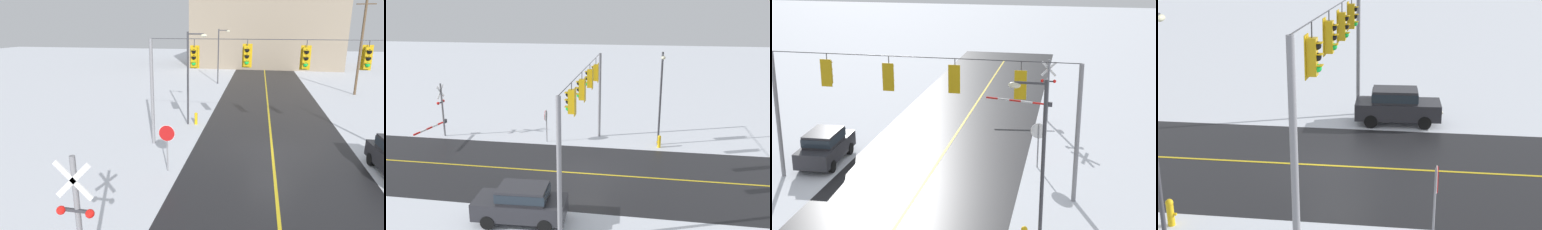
{
  "view_description": "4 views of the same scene",
  "coord_description": "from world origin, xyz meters",
  "views": [
    {
      "loc": [
        -1.05,
        -17.76,
        6.9
      ],
      "look_at": [
        -3.96,
        -3.36,
        2.85
      ],
      "focal_mm": 30.49,
      "sensor_mm": 36.0,
      "label": 1
    },
    {
      "loc": [
        21.01,
        3.11,
        9.42
      ],
      "look_at": [
        -3.4,
        -1.0,
        2.58
      ],
      "focal_mm": 36.89,
      "sensor_mm": 36.0,
      "label": 2
    },
    {
      "loc": [
        -6.69,
        22.84,
        10.94
      ],
      "look_at": [
        -1.79,
        -1.26,
        3.29
      ],
      "focal_mm": 51.81,
      "sensor_mm": 36.0,
      "label": 3
    },
    {
      "loc": [
        -18.63,
        -2.89,
        7.99
      ],
      "look_at": [
        -2.31,
        -0.78,
        2.85
      ],
      "focal_mm": 48.64,
      "sensor_mm": 36.0,
      "label": 4
    }
  ],
  "objects": [
    {
      "name": "fire_hydrant",
      "position": [
        -5.23,
        4.37,
        0.47
      ],
      "size": [
        0.24,
        0.31,
        0.88
      ],
      "color": "gold",
      "rests_on": "ground"
    },
    {
      "name": "ground_plane",
      "position": [
        0.0,
        0.0,
        0.0
      ],
      "size": [
        160.0,
        160.0,
        0.0
      ],
      "primitive_type": "plane",
      "color": "silver"
    },
    {
      "name": "signal_span",
      "position": [
        -0.08,
        -0.01,
        4.39
      ],
      "size": [
        14.2,
        0.47,
        6.22
      ],
      "color": "gray",
      "rests_on": "ground"
    },
    {
      "name": "stop_sign",
      "position": [
        -5.14,
        -3.59,
        1.71
      ],
      "size": [
        0.8,
        0.09,
        2.35
      ],
      "color": "gray",
      "rests_on": "ground"
    },
    {
      "name": "lane_centre_line",
      "position": [
        0.0,
        6.0,
        0.01
      ],
      "size": [
        0.14,
        72.0,
        0.01
      ],
      "primitive_type": "cube",
      "color": "gold",
      "rests_on": "ground"
    },
    {
      "name": "parked_car_charcoal",
      "position": [
        5.7,
        -2.04,
        0.95
      ],
      "size": [
        1.96,
        4.26,
        1.74
      ],
      "color": "#2D2D33",
      "rests_on": "ground"
    },
    {
      "name": "road_asphalt",
      "position": [
        0.0,
        6.0,
        0.0
      ],
      "size": [
        9.0,
        80.0,
        0.01
      ],
      "primitive_type": "cube",
      "color": "black",
      "rests_on": "ground"
    }
  ]
}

